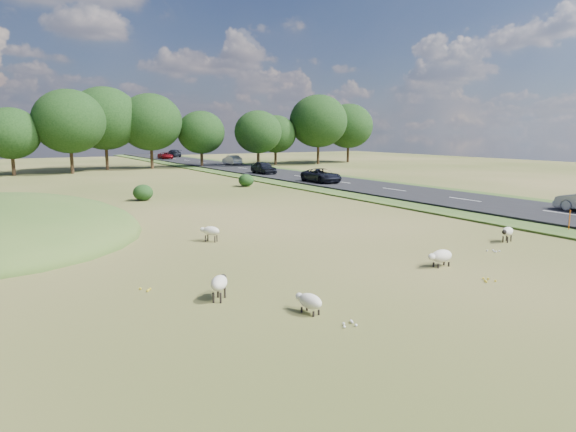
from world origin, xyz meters
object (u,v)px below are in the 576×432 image
object	(u,v)px
car_4	(173,153)
sheep_3	(211,231)
sheep_0	(507,232)
car_3	(165,156)
car_1	(264,167)
car_2	(321,175)
sheep_4	(309,301)
marker_post	(569,221)
car_0	(232,160)
sheep_2	(441,256)
sheep_1	(219,283)

from	to	relation	value
car_4	sheep_3	bearing A→B (deg)	73.53
sheep_3	car_4	world-z (taller)	car_4
sheep_0	car_3	world-z (taller)	car_3
car_3	car_1	bearing A→B (deg)	-90.00
car_2	car_4	world-z (taller)	car_4
car_1	car_3	bearing A→B (deg)	90.00
car_1	sheep_4	bearing A→B (deg)	-115.83
car_2	car_1	bearing A→B (deg)	90.00
sheep_0	car_4	distance (m)	89.56
marker_post	sheep_3	size ratio (longest dim) A/B	1.16
sheep_0	car_0	distance (m)	60.11
car_3	sheep_4	bearing A→B (deg)	-104.11
car_0	car_3	distance (m)	23.23
sheep_2	car_2	xyz separation A→B (m)	(14.08, 29.64, 0.51)
sheep_1	sheep_0	bearing A→B (deg)	-48.22
car_0	car_1	world-z (taller)	car_1
marker_post	car_1	xyz separation A→B (m)	(2.53, 40.78, 0.41)
sheep_4	sheep_3	bearing A→B (deg)	-17.73
sheep_4	car_1	xyz separation A→B (m)	(21.51, 44.43, 0.63)
sheep_2	sheep_4	bearing A→B (deg)	14.35
car_1	sheep_0	bearing A→B (deg)	-100.69
car_1	car_3	xyz separation A→B (m)	(0.00, 41.10, -0.14)
sheep_0	sheep_1	world-z (taller)	sheep_1
sheep_3	car_2	distance (m)	28.83
sheep_3	sheep_2	bearing A→B (deg)	174.80
car_3	car_4	world-z (taller)	car_4
sheep_4	car_4	bearing A→B (deg)	-26.62
sheep_4	marker_post	bearing A→B (deg)	-90.41
sheep_1	car_4	xyz separation A→B (m)	(27.14, 89.93, 0.44)
sheep_3	car_3	bearing A→B (deg)	-54.52
car_4	car_2	bearing A→B (deg)	86.43
sheep_1	car_1	world-z (taller)	car_1
marker_post	sheep_0	bearing A→B (deg)	-179.61
car_1	car_4	xyz separation A→B (m)	(3.80, 48.00, -0.01)
marker_post	sheep_0	size ratio (longest dim) A/B	1.10
marker_post	sheep_0	world-z (taller)	marker_post
car_2	car_4	bearing A→B (deg)	86.43
sheep_1	car_3	xyz separation A→B (m)	(23.34, 83.03, 0.31)
sheep_0	sheep_1	size ratio (longest dim) A/B	0.99
car_2	car_0	bearing A→B (deg)	83.03
sheep_1	car_2	world-z (taller)	car_2
sheep_3	sheep_4	bearing A→B (deg)	134.27
sheep_3	car_1	xyz separation A→B (m)	(20.27, 33.42, 0.48)
sheep_0	car_4	size ratio (longest dim) A/B	0.21
sheep_1	car_3	distance (m)	86.25
sheep_0	car_2	xyz separation A→B (m)	(7.71, 27.91, 0.42)
car_2	car_3	size ratio (longest dim) A/B	1.12
marker_post	sheep_2	bearing A→B (deg)	-171.28
sheep_2	car_1	xyz separation A→B (m)	(14.08, 42.56, 0.57)
sheep_4	car_1	size ratio (longest dim) A/B	0.24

